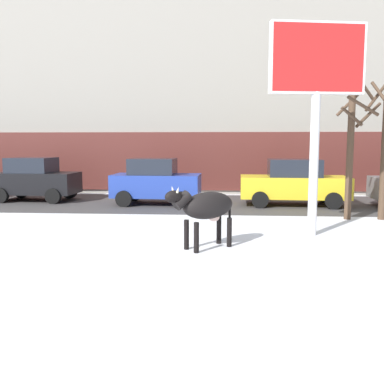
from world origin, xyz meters
The scene contains 13 objects.
ground_plane centered at (0.00, 0.00, 0.00)m, with size 120.00×120.00×0.00m, color white.
road_strip centered at (0.00, 8.92, 0.00)m, with size 60.00×5.60×0.01m, color #423F3F.
building_facade centered at (0.00, 15.08, 6.48)m, with size 44.00×6.10×13.00m.
cow_black centered at (0.99, 1.52, 0.99)m, with size 1.72×1.53×1.54m.
billboard centered at (3.79, 3.15, 4.31)m, with size 2.52×0.61×5.56m.
car_black_hatchback centered at (-6.65, 9.29, 0.93)m, with size 3.56×2.03×1.86m.
car_blue_hatchback centered at (-1.30, 8.59, 0.93)m, with size 3.56×2.03×1.86m.
car_yellow_sedan centered at (4.24, 8.68, 0.91)m, with size 4.27×2.11×1.84m.
pedestrian_near_billboard centered at (-7.47, 12.27, 0.88)m, with size 0.36×0.24×1.73m.
pedestrian_by_cars centered at (2.94, 12.27, 0.88)m, with size 0.36×0.24×1.73m.
pedestrian_far_left centered at (0.30, 12.27, 0.88)m, with size 0.36×0.24×1.73m.
bare_tree_left_lot centered at (5.49, 5.64, 2.49)m, with size 1.16×1.23×4.51m.
bare_tree_right_lot centered at (6.54, 5.73, 2.69)m, with size 1.43×1.48×4.94m.
Camera 1 is at (1.32, -8.14, 2.47)m, focal length 39.15 mm.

